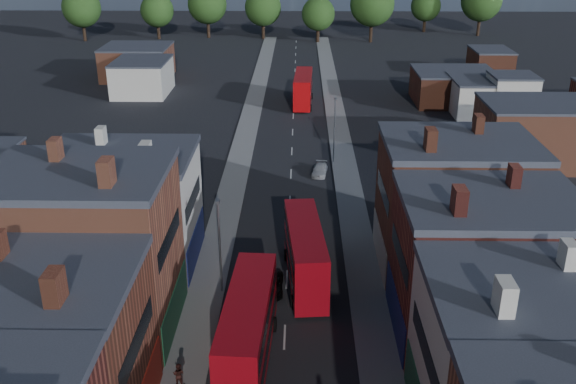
{
  "coord_description": "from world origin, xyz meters",
  "views": [
    {
      "loc": [
        0.96,
        -14.29,
        27.78
      ],
      "look_at": [
        0.0,
        37.3,
        5.69
      ],
      "focal_mm": 40.0,
      "sensor_mm": 36.0,
      "label": 1
    }
  ],
  "objects_px": {
    "bus_0": "(248,329)",
    "car_3": "(320,170)",
    "bus_1": "(305,253)",
    "bus_2": "(303,88)",
    "car_2": "(272,285)",
    "ped_1": "(178,374)"
  },
  "relations": [
    {
      "from": "bus_0",
      "to": "car_3",
      "type": "height_order",
      "value": "bus_0"
    },
    {
      "from": "bus_1",
      "to": "bus_2",
      "type": "height_order",
      "value": "bus_2"
    },
    {
      "from": "bus_0",
      "to": "bus_1",
      "type": "xyz_separation_m",
      "value": [
        3.86,
        10.78,
        -0.13
      ]
    },
    {
      "from": "bus_0",
      "to": "bus_2",
      "type": "distance_m",
      "value": 65.67
    },
    {
      "from": "car_2",
      "to": "car_3",
      "type": "height_order",
      "value": "car_3"
    },
    {
      "from": "bus_0",
      "to": "bus_2",
      "type": "height_order",
      "value": "bus_0"
    },
    {
      "from": "bus_2",
      "to": "ped_1",
      "type": "relative_size",
      "value": 7.33
    },
    {
      "from": "bus_0",
      "to": "car_2",
      "type": "relative_size",
      "value": 3.04
    },
    {
      "from": "bus_2",
      "to": "ped_1",
      "type": "xyz_separation_m",
      "value": [
        -8.17,
        -67.87,
        -1.78
      ]
    },
    {
      "from": "bus_2",
      "to": "ped_1",
      "type": "bearing_deg",
      "value": -94.52
    },
    {
      "from": "bus_1",
      "to": "ped_1",
      "type": "bearing_deg",
      "value": -127.09
    },
    {
      "from": "bus_0",
      "to": "car_3",
      "type": "distance_m",
      "value": 35.51
    },
    {
      "from": "bus_0",
      "to": "ped_1",
      "type": "height_order",
      "value": "bus_0"
    },
    {
      "from": "bus_2",
      "to": "car_2",
      "type": "bearing_deg",
      "value": -90.4
    },
    {
      "from": "bus_0",
      "to": "car_2",
      "type": "xyz_separation_m",
      "value": [
        1.16,
        9.29,
        -2.26
      ]
    },
    {
      "from": "car_2",
      "to": "ped_1",
      "type": "xyz_separation_m",
      "value": [
        -5.47,
        -11.6,
        0.36
      ]
    },
    {
      "from": "bus_0",
      "to": "bus_2",
      "type": "relative_size",
      "value": 1.04
    },
    {
      "from": "bus_2",
      "to": "bus_1",
      "type": "bearing_deg",
      "value": -87.65
    },
    {
      "from": "bus_0",
      "to": "car_2",
      "type": "distance_m",
      "value": 9.63
    },
    {
      "from": "bus_2",
      "to": "car_2",
      "type": "xyz_separation_m",
      "value": [
        -2.7,
        -56.27,
        -2.14
      ]
    },
    {
      "from": "bus_2",
      "to": "bus_0",
      "type": "bearing_deg",
      "value": -91.02
    },
    {
      "from": "bus_1",
      "to": "car_3",
      "type": "distance_m",
      "value": 24.35
    }
  ]
}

